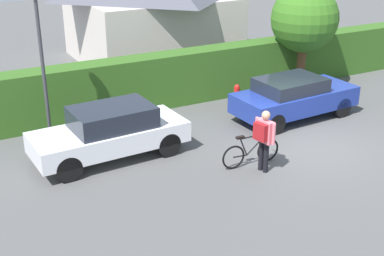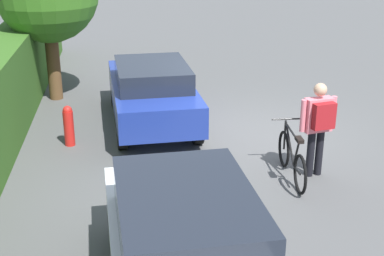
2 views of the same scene
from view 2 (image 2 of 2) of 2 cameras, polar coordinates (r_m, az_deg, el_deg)
The scene contains 6 objects.
ground_plane at distance 11.13m, azimuth 5.77°, elevation -0.61°, with size 60.00×60.00×0.00m, color #4F4F4F.
parked_car_near at distance 5.89m, azimuth -0.47°, elevation -13.03°, with size 4.19×1.83×1.44m.
parked_car_far at distance 11.49m, azimuth -4.33°, elevation 3.98°, with size 4.13×1.86×1.36m.
bicycle at distance 9.15m, azimuth 10.61°, elevation -3.23°, with size 1.70×0.50×0.90m.
person_rider at distance 9.11m, azimuth 13.39°, elevation 0.71°, with size 0.42×0.65×1.64m.
fire_hydrant at distance 10.63m, azimuth -13.05°, elevation 0.29°, with size 0.20×0.20×0.81m.
Camera 2 is at (-10.07, 2.49, 4.03)m, focal length 49.90 mm.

